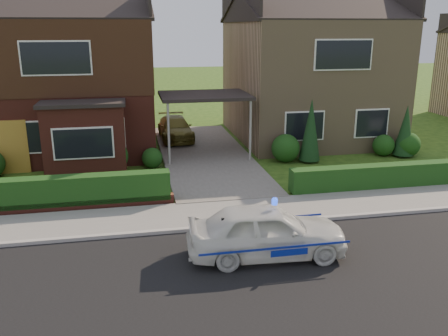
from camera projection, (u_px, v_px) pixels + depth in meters
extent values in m
plane|color=#234311|center=(282.00, 280.00, 10.79)|extent=(120.00, 120.00, 0.00)
cube|color=black|center=(282.00, 280.00, 10.79)|extent=(60.00, 6.00, 0.02)
cube|color=#9E9993|center=(249.00, 225.00, 13.64)|extent=(60.00, 0.16, 0.12)
cube|color=slate|center=(241.00, 212.00, 14.63)|extent=(60.00, 2.00, 0.10)
cube|color=#666059|center=(205.00, 155.00, 21.11)|extent=(3.80, 12.00, 0.12)
cube|color=maroon|center=(71.00, 86.00, 22.02)|extent=(7.20, 8.00, 5.80)
cube|color=white|center=(21.00, 138.00, 18.37)|extent=(1.80, 0.08, 1.30)
cube|color=white|center=(105.00, 134.00, 18.97)|extent=(1.60, 0.08, 1.30)
cube|color=white|center=(56.00, 58.00, 17.81)|extent=(2.60, 0.08, 1.30)
cube|color=black|center=(68.00, 54.00, 21.61)|extent=(7.26, 8.06, 2.90)
cube|color=maroon|center=(85.00, 140.00, 18.21)|extent=(3.00, 1.40, 2.70)
cube|color=black|center=(82.00, 103.00, 17.80)|extent=(3.20, 1.60, 0.14)
cube|color=#997E5E|center=(307.00, 80.00, 24.20)|extent=(7.20, 8.00, 5.80)
cube|color=white|center=(304.00, 126.00, 20.56)|extent=(1.80, 0.08, 1.30)
cube|color=white|center=(372.00, 123.00, 21.15)|extent=(1.60, 0.08, 1.30)
cube|color=white|center=(343.00, 55.00, 20.00)|extent=(2.60, 0.08, 1.30)
cube|color=black|center=(204.00, 95.00, 20.35)|extent=(3.80, 3.00, 0.14)
cylinder|color=gray|center=(169.00, 135.00, 19.10)|extent=(0.10, 0.10, 2.70)
cylinder|color=gray|center=(250.00, 131.00, 19.74)|extent=(0.10, 0.10, 2.70)
cube|color=maroon|center=(49.00, 207.00, 14.62)|extent=(7.70, 0.25, 0.36)
cube|color=#173511|center=(50.00, 211.00, 14.82)|extent=(7.50, 0.55, 0.90)
cube|color=#173511|center=(391.00, 188.00, 16.91)|extent=(7.50, 0.55, 0.80)
sphere|color=#173511|center=(111.00, 156.00, 18.58)|extent=(1.32, 1.32, 1.32)
sphere|color=#173511|center=(152.00, 158.00, 19.24)|extent=(0.84, 0.84, 0.84)
sphere|color=#173511|center=(286.00, 148.00, 20.05)|extent=(1.20, 1.20, 1.20)
sphere|color=#173511|center=(384.00, 145.00, 21.04)|extent=(0.96, 0.96, 0.96)
sphere|color=#173511|center=(408.00, 144.00, 20.93)|extent=(1.08, 1.08, 1.08)
cone|color=black|center=(310.00, 132.00, 19.85)|extent=(0.90, 0.90, 2.60)
cone|color=black|center=(405.00, 132.00, 20.74)|extent=(0.90, 0.90, 2.20)
imported|color=silver|center=(266.00, 231.00, 11.72)|extent=(1.84, 4.03, 1.34)
sphere|color=#193FF2|center=(275.00, 203.00, 11.54)|extent=(0.17, 0.17, 0.17)
cube|color=navy|center=(276.00, 248.00, 10.99)|extent=(3.62, 0.02, 0.05)
cube|color=navy|center=(258.00, 221.00, 12.48)|extent=(3.62, 0.02, 0.05)
ellipsoid|color=black|center=(224.00, 227.00, 11.34)|extent=(0.22, 0.17, 0.21)
sphere|color=white|center=(225.00, 228.00, 11.29)|extent=(0.11, 0.11, 0.11)
sphere|color=black|center=(225.00, 221.00, 11.28)|extent=(0.13, 0.13, 0.13)
cone|color=black|center=(223.00, 219.00, 11.27)|extent=(0.04, 0.04, 0.05)
cone|color=black|center=(226.00, 219.00, 11.28)|extent=(0.04, 0.04, 0.05)
imported|color=brown|center=(175.00, 128.00, 23.68)|extent=(1.64, 3.80, 1.09)
imported|color=gray|center=(80.00, 167.00, 18.17)|extent=(0.45, 0.38, 0.72)
imported|color=gray|center=(16.00, 190.00, 15.51)|extent=(0.55, 0.52, 0.78)
imported|color=gray|center=(120.00, 190.00, 15.64)|extent=(0.51, 0.51, 0.69)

